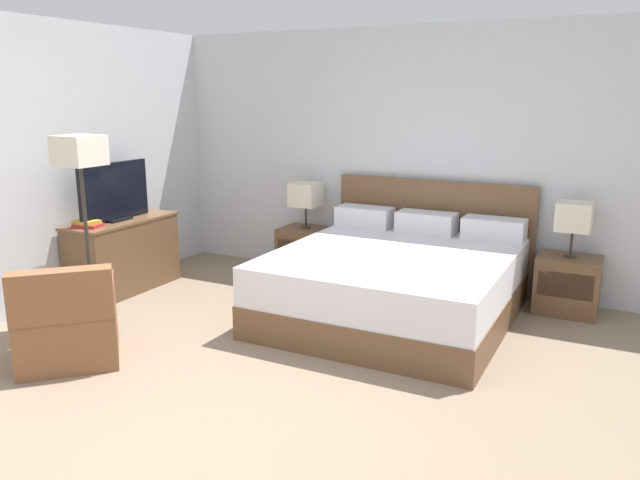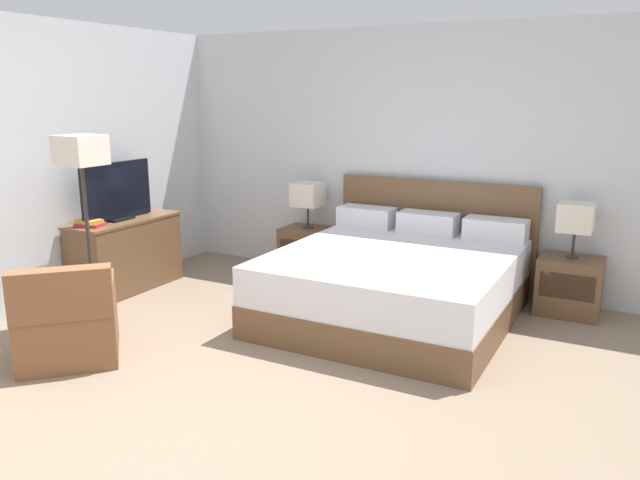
% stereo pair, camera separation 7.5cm
% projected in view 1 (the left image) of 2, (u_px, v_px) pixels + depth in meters
% --- Properties ---
extents(ground_plane, '(10.56, 10.56, 0.00)m').
position_uv_depth(ground_plane, '(181.00, 437.00, 3.59)').
color(ground_plane, '#84705B').
extents(wall_back, '(6.30, 0.06, 2.58)m').
position_uv_depth(wall_back, '(400.00, 157.00, 6.37)').
color(wall_back, silver).
rests_on(wall_back, ground).
extents(wall_left, '(0.06, 5.32, 2.58)m').
position_uv_depth(wall_left, '(55.00, 165.00, 5.71)').
color(wall_left, silver).
rests_on(wall_left, ground).
extents(bed, '(2.01, 2.14, 1.09)m').
position_uv_depth(bed, '(397.00, 281.00, 5.47)').
color(bed, brown).
rests_on(bed, ground).
extents(nightstand_left, '(0.54, 0.43, 0.52)m').
position_uv_depth(nightstand_left, '(306.00, 251.00, 6.76)').
color(nightstand_left, brown).
rests_on(nightstand_left, ground).
extents(nightstand_right, '(0.54, 0.43, 0.52)m').
position_uv_depth(nightstand_right, '(567.00, 285.00, 5.58)').
color(nightstand_right, brown).
rests_on(nightstand_right, ground).
extents(table_lamp_left, '(0.29, 0.29, 0.49)m').
position_uv_depth(table_lamp_left, '(306.00, 195.00, 6.62)').
color(table_lamp_left, '#332D28').
rests_on(table_lamp_left, nightstand_left).
extents(table_lamp_right, '(0.29, 0.29, 0.49)m').
position_uv_depth(table_lamp_right, '(574.00, 217.00, 5.44)').
color(table_lamp_right, '#332D28').
rests_on(table_lamp_right, nightstand_right).
extents(dresser, '(0.47, 1.16, 0.72)m').
position_uv_depth(dresser, '(123.00, 254.00, 6.20)').
color(dresser, brown).
rests_on(dresser, ground).
extents(tv, '(0.18, 0.86, 0.56)m').
position_uv_depth(tv, '(114.00, 193.00, 6.00)').
color(tv, black).
rests_on(tv, dresser).
extents(book_red_cover, '(0.27, 0.22, 0.03)m').
position_uv_depth(book_red_cover, '(88.00, 225.00, 5.77)').
color(book_red_cover, '#B7282D').
rests_on(book_red_cover, dresser).
extents(book_blue_cover, '(0.23, 0.18, 0.03)m').
position_uv_depth(book_blue_cover, '(87.00, 222.00, 5.76)').
color(book_blue_cover, gold).
rests_on(book_blue_cover, book_red_cover).
extents(armchair_by_window, '(0.97, 0.97, 0.76)m').
position_uv_depth(armchair_by_window, '(67.00, 325.00, 4.55)').
color(armchair_by_window, brown).
rests_on(armchair_by_window, ground).
extents(floor_lamp, '(0.32, 0.32, 1.61)m').
position_uv_depth(floor_lamp, '(81.00, 168.00, 4.99)').
color(floor_lamp, '#332D28').
rests_on(floor_lamp, ground).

